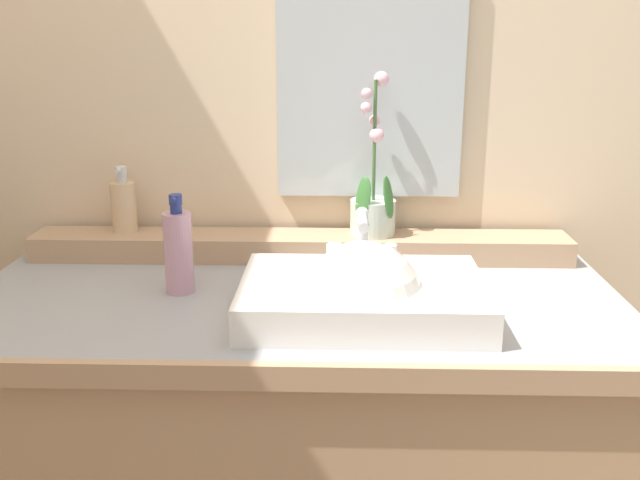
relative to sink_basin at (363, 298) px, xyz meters
name	(u,v)px	position (x,y,z in m)	size (l,w,h in m)	color
wall_back	(303,57)	(-0.14, 0.53, 0.42)	(2.81, 0.20, 2.66)	beige
vanity_cabinet	(296,480)	(-0.14, 0.10, -0.47)	(1.33, 0.65, 0.88)	tan
back_ledge	(300,246)	(-0.14, 0.35, -0.01)	(1.25, 0.12, 0.06)	tan
sink_basin	(363,298)	(0.00, 0.00, 0.00)	(0.46, 0.32, 0.26)	white
potted_plant	(373,203)	(0.03, 0.36, 0.10)	(0.11, 0.11, 0.37)	silver
soap_dispenser	(124,205)	(-0.55, 0.37, 0.09)	(0.06, 0.06, 0.16)	#DBB68D
lotion_bottle	(178,251)	(-0.37, 0.12, 0.05)	(0.06, 0.06, 0.20)	#C894AB
mirror	(370,80)	(0.02, 0.42, 0.37)	(0.43, 0.02, 0.54)	silver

